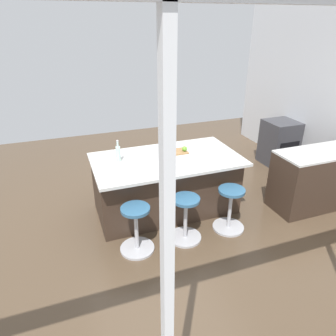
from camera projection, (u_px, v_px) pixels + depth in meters
The scene contains 10 objects.
ground_plane at pixel (165, 213), 4.78m from camera, with size 8.15×8.15×0.00m, color brown.
oven_range at pixel (279, 143), 6.26m from camera, with size 0.60×0.61×0.89m.
kitchen_island at pixel (166, 184), 4.68m from camera, with size 2.11×1.18×0.89m.
stool_by_window at pixel (230, 210), 4.30m from camera, with size 0.44×0.44×0.63m.
stool_middle at pixel (185, 220), 4.09m from camera, with size 0.44×0.44×0.63m.
stool_near_camera at pixel (136, 230), 3.89m from camera, with size 0.44×0.44×0.63m.
cutting_board at pixel (175, 152), 4.64m from camera, with size 0.36×0.24×0.02m, color olive.
apple_yellow at pixel (171, 149), 4.61m from camera, with size 0.08×0.08×0.08m, color gold.
apple_green at pixel (185, 149), 4.63m from camera, with size 0.08×0.08×0.08m, color #609E2D.
water_bottle at pixel (118, 153), 4.31m from camera, with size 0.06×0.06×0.31m.
Camera 1 is at (1.33, 3.79, 2.67)m, focal length 33.30 mm.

